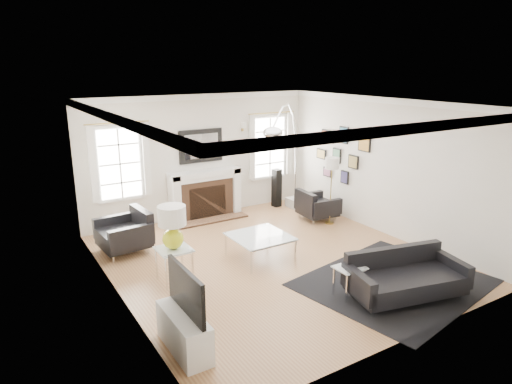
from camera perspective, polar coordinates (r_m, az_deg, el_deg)
floor at (r=8.40m, az=2.11°, el=-8.41°), size 6.00×6.00×0.00m
back_wall at (r=10.50m, az=-6.96°, el=4.43°), size 5.50×0.04×2.80m
front_wall at (r=5.81m, az=18.97°, el=-5.64°), size 5.50×0.04×2.80m
left_wall at (r=6.85m, az=-17.28°, el=-2.27°), size 0.04×6.00×2.80m
right_wall at (r=9.70m, az=15.86°, el=3.01°), size 0.04×6.00×2.80m
ceiling at (r=7.70m, az=2.32°, el=10.99°), size 5.50×6.00×0.02m
crown_molding at (r=7.70m, az=2.32°, el=10.54°), size 5.50×6.00×0.12m
fireplace at (r=10.51m, az=-6.32°, el=-0.35°), size 1.70×0.69×1.11m
mantel_mirror at (r=10.41m, az=-6.90°, el=5.74°), size 1.05×0.07×0.75m
window_left at (r=9.82m, az=-16.68°, el=3.45°), size 1.24×0.15×1.62m
window_right at (r=11.32m, az=1.70°, el=5.66°), size 1.24×0.15×1.62m
gallery_wall at (r=10.55m, az=10.64°, el=5.07°), size 0.04×1.73×1.29m
tv_unit at (r=5.90m, az=-8.96°, el=-16.26°), size 0.35×1.00×1.09m
area_rug at (r=7.88m, az=16.88°, el=-10.79°), size 3.20×2.82×0.01m
sofa at (r=7.37m, az=17.97°, el=-10.14°), size 1.92×1.19×0.58m
armchair_left at (r=8.95m, az=-15.85°, el=-4.98°), size 0.94×1.03×0.65m
armchair_right at (r=10.45m, az=7.45°, el=-1.76°), size 0.83×0.91×0.57m
coffee_table at (r=8.27m, az=0.50°, el=-5.70°), size 1.00×1.00×0.44m
side_table_left at (r=7.53m, az=-10.23°, el=-7.73°), size 0.53×0.53×0.58m
nesting_table at (r=7.15m, az=11.60°, el=-9.98°), size 0.44×0.37×0.48m
gourd_lamp at (r=7.34m, az=-10.42°, el=-4.00°), size 0.45×0.45×0.72m
orange_vase at (r=7.06m, az=11.69°, el=-8.50°), size 0.10×0.10×0.16m
arc_floor_lamp at (r=10.02m, az=3.69°, el=4.36°), size 1.91×1.77×2.71m
stick_floor_lamp at (r=9.99m, az=9.47°, el=3.14°), size 0.30×0.30×1.50m
speaker_tower at (r=11.31m, az=2.59°, el=0.52°), size 0.21×0.21×0.94m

